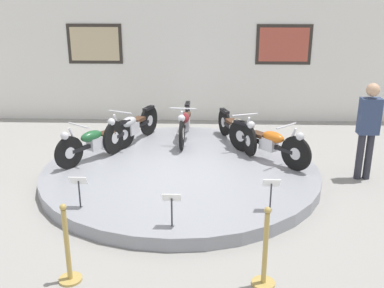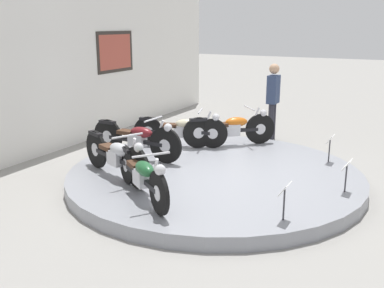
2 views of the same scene
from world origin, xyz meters
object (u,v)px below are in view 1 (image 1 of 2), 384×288
object	(u,v)px
info_placard_front_right	(271,187)
stanchion_post_left_of_entry	(68,256)
stanchion_post_right_of_entry	(265,259)
motorcycle_green	(96,140)
motorcycle_silver	(131,126)
visitor_standing	(368,125)
info_placard_front_left	(79,185)
motorcycle_orange	(269,141)
motorcycle_cream	(237,128)
info_placard_front_centre	(172,202)
motorcycle_maroon	(185,122)

from	to	relation	value
info_placard_front_right	stanchion_post_left_of_entry	distance (m)	3.00
stanchion_post_right_of_entry	info_placard_front_right	bearing A→B (deg)	80.02
motorcycle_green	motorcycle_silver	size ratio (longest dim) A/B	0.86
visitor_standing	stanchion_post_left_of_entry	xyz separation A→B (m)	(-4.52, -3.23, -0.68)
motorcycle_silver	info_placard_front_left	world-z (taller)	motorcycle_silver
visitor_standing	motorcycle_green	bearing A→B (deg)	176.45
stanchion_post_left_of_entry	motorcycle_orange	bearing A→B (deg)	51.54
motorcycle_silver	motorcycle_cream	distance (m)	2.21
motorcycle_silver	motorcycle_cream	world-z (taller)	motorcycle_silver
motorcycle_cream	info_placard_front_left	distance (m)	3.85
motorcycle_cream	info_placard_front_left	size ratio (longest dim) A/B	3.65
info_placard_front_centre	stanchion_post_left_of_entry	distance (m)	1.54
visitor_standing	info_placard_front_centre	bearing A→B (deg)	-146.13
info_placard_front_left	stanchion_post_left_of_entry	world-z (taller)	stanchion_post_left_of_entry
motorcycle_cream	motorcycle_orange	xyz separation A→B (m)	(0.55, -0.87, 0.01)
motorcycle_orange	visitor_standing	bearing A→B (deg)	-10.50
motorcycle_maroon	stanchion_post_right_of_entry	world-z (taller)	stanchion_post_right_of_entry
info_placard_front_left	motorcycle_orange	bearing A→B (deg)	33.48
motorcycle_silver	motorcycle_cream	xyz separation A→B (m)	(2.21, -0.00, -0.02)
motorcycle_orange	stanchion_post_right_of_entry	bearing A→B (deg)	-97.91
motorcycle_green	visitor_standing	xyz separation A→B (m)	(5.01, -0.31, 0.44)
motorcycle_green	motorcycle_orange	xyz separation A→B (m)	(3.30, 0.00, 0.01)
motorcycle_maroon	stanchion_post_right_of_entry	size ratio (longest dim) A/B	1.97
info_placard_front_centre	motorcycle_green	bearing A→B (deg)	122.79
motorcycle_green	info_placard_front_left	world-z (taller)	motorcycle_green
info_placard_front_right	visitor_standing	size ratio (longest dim) A/B	0.29
info_placard_front_left	info_placard_front_right	distance (m)	2.85
motorcycle_silver	info_placard_front_centre	xyz separation A→B (m)	(1.10, -3.44, -0.03)
motorcycle_orange	stanchion_post_left_of_entry	xyz separation A→B (m)	(-2.81, -3.54, -0.25)
motorcycle_silver	info_placard_front_right	size ratio (longest dim) A/B	3.65
motorcycle_green	motorcycle_orange	size ratio (longest dim) A/B	1.07
stanchion_post_right_of_entry	motorcycle_orange	bearing A→B (deg)	82.09
motorcycle_silver	motorcycle_maroon	distance (m)	1.16
motorcycle_maroon	info_placard_front_right	size ratio (longest dim) A/B	3.94
visitor_standing	stanchion_post_right_of_entry	size ratio (longest dim) A/B	1.75
stanchion_post_left_of_entry	info_placard_front_left	bearing A→B (deg)	99.98
info_placard_front_right	motorcycle_orange	bearing A→B (deg)	83.63
info_placard_front_centre	motorcycle_silver	bearing A→B (deg)	107.79
visitor_standing	stanchion_post_left_of_entry	distance (m)	5.59
motorcycle_cream	info_placard_front_centre	xyz separation A→B (m)	(-1.10, -3.43, -0.01)
motorcycle_green	stanchion_post_right_of_entry	xyz separation A→B (m)	(2.81, -3.54, -0.24)
stanchion_post_right_of_entry	motorcycle_cream	bearing A→B (deg)	90.77
motorcycle_cream	visitor_standing	xyz separation A→B (m)	(2.25, -1.18, 0.44)
stanchion_post_right_of_entry	info_placard_front_left	bearing A→B (deg)	149.78
motorcycle_maroon	motorcycle_orange	xyz separation A→B (m)	(1.66, -1.22, -0.01)
stanchion_post_left_of_entry	motorcycle_green	bearing A→B (deg)	97.89
motorcycle_orange	info_placard_front_right	distance (m)	2.05
motorcycle_silver	stanchion_post_left_of_entry	distance (m)	4.42
motorcycle_maroon	stanchion_post_right_of_entry	distance (m)	4.91
motorcycle_orange	visitor_standing	distance (m)	1.78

